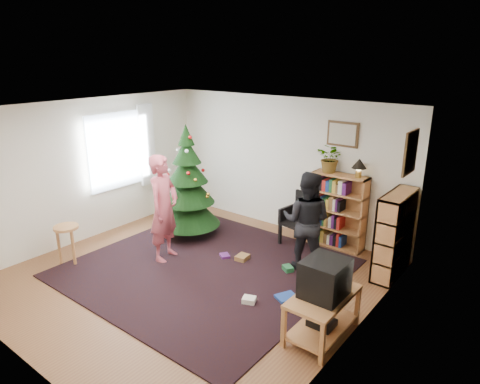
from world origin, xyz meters
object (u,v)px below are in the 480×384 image
Objects in this scene: stool at (67,235)px; person_by_chair at (306,221)px; picture_back at (343,134)px; christmas_tree at (188,191)px; picture_right at (411,153)px; table_lamp at (359,165)px; bookshelf_right at (394,234)px; potted_plant at (331,158)px; crt_tv at (325,278)px; person_standing at (164,208)px; bookshelf_back at (338,210)px; armchair at (301,217)px; tv_stand at (322,311)px.

person_by_chair is (3.06, 2.19, 0.29)m from stool.
picture_back is 0.27× the size of christmas_tree.
table_lamp is at bearing 147.92° from picture_right.
bookshelf_right is at bearing 33.94° from stool.
potted_plant is at bearing 180.00° from table_lamp.
person_standing reaches higher than crt_tv.
picture_right is 0.29× the size of christmas_tree.
bookshelf_back is 0.64m from armchair.
bookshelf_right is at bearing -27.07° from table_lamp.
potted_plant is at bearing 180.00° from bookshelf_back.
person_standing is at bearing 13.80° from person_by_chair.
armchair is (-0.55, -0.29, -0.17)m from bookshelf_back.
crt_tv is at bearing -74.26° from table_lamp.
person_by_chair is at bearing -47.34° from armchair.
picture_right is 1.79m from person_by_chair.
table_lamp reaches higher than bookshelf_back.
person_standing is 1.11× the size of person_by_chair.
picture_right is 0.61× the size of tv_stand.
picture_back is 0.35× the size of person_by_chair.
christmas_tree is 2.25× the size of armchair.
person_by_chair is at bearing 4.69° from christmas_tree.
crt_tv is 4.16m from stool.
crt_tv is 2.99m from person_standing.
picture_back reaches higher than potted_plant.
bookshelf_right is 1.31m from person_by_chair.
christmas_tree is at bearing 160.49° from tv_stand.
christmas_tree reaches higher than bookshelf_right.
picture_back is 3.18m from person_standing.
person_standing is (-3.23, -1.57, -1.08)m from picture_right.
table_lamp is at bearing 27.25° from armchair.
christmas_tree is 4.08× the size of crt_tv.
christmas_tree is 3.57m from bookshelf_right.
picture_right reaches higher than crt_tv.
stool is at bearing 19.73° from person_by_chair.
bookshelf_back is 0.90m from table_lamp.
tv_stand is 0.44m from crt_tv.
picture_back reaches higher than tv_stand.
person_standing is at bearing -136.67° from table_lamp.
crt_tv is (0.98, -2.42, 0.11)m from bookshelf_back.
bookshelf_back is 0.83× the size of person_by_chair.
person_by_chair is (0.52, -0.76, 0.29)m from armchair.
bookshelf_back is (-1.24, 0.59, -1.29)m from picture_right.
picture_right is 3.75m from person_standing.
stool is at bearing -168.73° from tv_stand.
tv_stand is at bearing -110.45° from person_standing.
christmas_tree reaches higher than crt_tv.
picture_right is 0.94× the size of stool.
bookshelf_right is 1.32× the size of tv_stand.
armchair is at bearing 49.22° from stool.
person_by_chair reaches higher than armchair.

